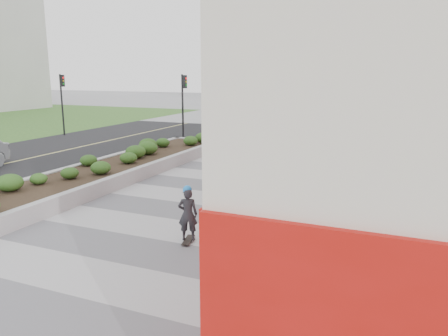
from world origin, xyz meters
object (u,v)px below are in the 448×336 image
(skateboarder, at_px, (188,214))
(traffic_signal_near, at_px, (184,98))
(planter, at_px, (98,172))
(traffic_signal_far, at_px, (62,95))

(skateboarder, bearing_deg, traffic_signal_near, 104.68)
(planter, distance_m, traffic_signal_near, 10.90)
(traffic_signal_near, relative_size, traffic_signal_far, 1.00)
(planter, relative_size, traffic_signal_near, 4.29)
(skateboarder, bearing_deg, planter, 132.19)
(traffic_signal_far, relative_size, skateboarder, 2.76)
(traffic_signal_near, relative_size, skateboarder, 2.76)
(planter, xyz_separation_m, traffic_signal_near, (-1.73, 10.50, 2.34))
(planter, xyz_separation_m, traffic_signal_far, (-10.93, 10.00, 2.34))
(traffic_signal_near, height_order, skateboarder, traffic_signal_near)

